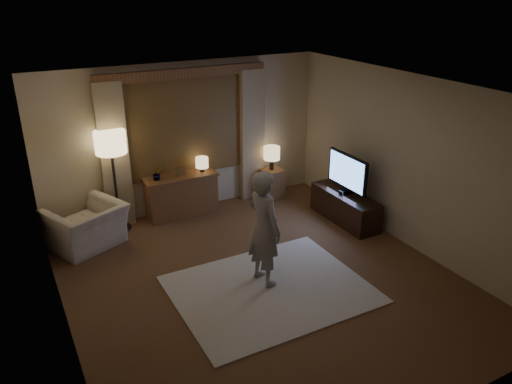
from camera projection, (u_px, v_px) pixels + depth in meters
room at (245, 179)px, 6.72m from camera, size 5.04×5.54×2.64m
rug at (270, 289)px, 6.63m from camera, size 2.50×2.00×0.02m
sideboard at (182, 197)px, 8.63m from camera, size 1.20×0.40×0.70m
picture_frame at (180, 172)px, 8.46m from camera, size 0.16×0.02×0.20m
plant at (157, 174)px, 8.26m from camera, size 0.17×0.13×0.30m
table_lamp_sideboard at (202, 163)px, 8.59m from camera, size 0.22×0.22×0.30m
floor_lamp at (111, 148)px, 7.74m from camera, size 0.49×0.49×1.67m
armchair at (87, 227)px, 7.60m from camera, size 1.32×1.25×0.67m
side_table at (271, 183)px, 9.39m from camera, size 0.40×0.40×0.56m
table_lamp_side at (272, 154)px, 9.16m from camera, size 0.30×0.30×0.44m
tv_stand at (345, 207)px, 8.47m from camera, size 0.45×1.40×0.50m
tv at (347, 172)px, 8.23m from camera, size 0.23×0.95×0.69m
person at (264, 228)px, 6.50m from camera, size 0.46×0.63×1.60m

